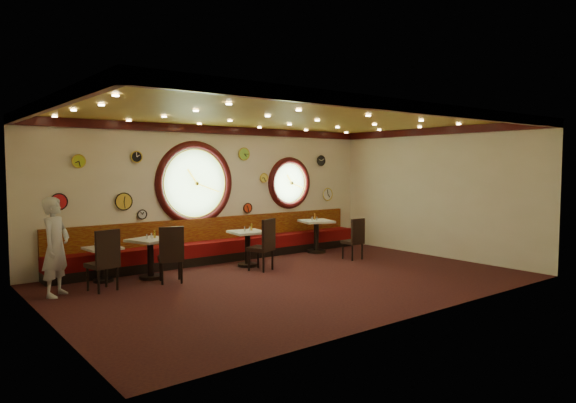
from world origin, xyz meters
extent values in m
cube|color=black|center=(0.00, 0.00, 0.00)|extent=(9.00, 6.00, 0.00)
cube|color=gold|center=(0.00, 0.00, 3.20)|extent=(9.00, 6.00, 0.02)
cube|color=beige|center=(0.00, 3.00, 1.60)|extent=(9.00, 0.02, 3.20)
cube|color=beige|center=(0.00, -3.00, 1.60)|extent=(9.00, 0.02, 3.20)
cube|color=beige|center=(-4.50, 0.00, 1.60)|extent=(0.02, 6.00, 3.20)
cube|color=beige|center=(4.50, 0.00, 1.60)|extent=(0.02, 6.00, 3.20)
cube|color=#330909|center=(0.00, 2.95, 3.11)|extent=(9.00, 0.10, 0.18)
cube|color=#330909|center=(0.00, -2.95, 3.11)|extent=(9.00, 0.10, 0.18)
cube|color=#330909|center=(-4.45, 0.00, 3.11)|extent=(0.10, 6.00, 0.18)
cube|color=#330909|center=(4.45, 0.00, 3.11)|extent=(0.10, 6.00, 0.18)
cube|color=black|center=(0.00, 2.72, 0.10)|extent=(8.00, 0.55, 0.20)
cube|color=#5B070A|center=(0.00, 2.72, 0.35)|extent=(8.00, 0.55, 0.30)
cube|color=#610F07|center=(0.00, 2.94, 0.75)|extent=(8.00, 0.10, 0.55)
cylinder|color=#90C777|center=(-0.60, 3.00, 1.85)|extent=(1.66, 0.02, 1.66)
torus|color=#330909|center=(-0.60, 2.98, 1.85)|extent=(1.98, 0.18, 1.98)
torus|color=gold|center=(-0.60, 2.95, 1.85)|extent=(1.61, 0.03, 1.61)
cylinder|color=#90C777|center=(2.20, 3.00, 1.80)|extent=(1.10, 0.02, 1.10)
torus|color=#330909|center=(2.20, 2.98, 1.80)|extent=(1.38, 0.18, 1.38)
torus|color=gold|center=(2.20, 2.95, 1.80)|extent=(1.09, 0.03, 1.09)
cylinder|color=yellow|center=(-2.30, 2.96, 1.50)|extent=(0.36, 0.03, 0.36)
cylinder|color=#B4D129|center=(-3.20, 2.96, 2.35)|extent=(0.26, 0.03, 0.26)
cylinder|color=red|center=(0.85, 2.96, 1.20)|extent=(0.24, 0.03, 0.24)
cylinder|color=black|center=(3.30, 2.96, 2.40)|extent=(0.28, 0.03, 0.28)
cylinder|color=silver|center=(-1.90, 2.96, 1.20)|extent=(0.20, 0.03, 0.20)
cylinder|color=black|center=(-2.00, 2.96, 2.45)|extent=(0.24, 0.03, 0.24)
cylinder|color=red|center=(-3.60, 2.96, 1.55)|extent=(0.32, 0.03, 0.32)
cylinder|color=#E1D74B|center=(1.35, 2.96, 1.95)|extent=(0.22, 0.03, 0.22)
cylinder|color=white|center=(3.55, 2.96, 1.45)|extent=(0.34, 0.03, 0.34)
cylinder|color=#8BD041|center=(0.75, 2.96, 2.55)|extent=(0.30, 0.03, 0.30)
cylinder|color=black|center=(-3.00, 2.23, 0.03)|extent=(0.39, 0.39, 0.05)
cylinder|color=black|center=(-3.00, 2.23, 0.34)|extent=(0.11, 0.11, 0.62)
cube|color=beige|center=(-3.00, 2.23, 0.66)|extent=(0.67, 0.67, 0.04)
cylinder|color=black|center=(-2.16, 1.93, 0.03)|extent=(0.46, 0.46, 0.06)
cylinder|color=black|center=(-2.16, 1.93, 0.40)|extent=(0.13, 0.13, 0.73)
cube|color=beige|center=(-2.16, 1.93, 0.78)|extent=(0.93, 0.93, 0.05)
cylinder|color=black|center=(0.08, 1.79, 0.03)|extent=(0.46, 0.46, 0.06)
cylinder|color=black|center=(0.08, 1.79, 0.39)|extent=(0.12, 0.12, 0.72)
cube|color=beige|center=(0.08, 1.79, 0.77)|extent=(0.80, 0.80, 0.05)
cylinder|color=black|center=(2.50, 2.23, 0.03)|extent=(0.48, 0.48, 0.07)
cylinder|color=black|center=(2.50, 2.23, 0.42)|extent=(0.13, 0.13, 0.77)
cube|color=beige|center=(2.50, 2.23, 0.82)|extent=(0.96, 0.96, 0.05)
cube|color=black|center=(-3.25, 1.51, 0.47)|extent=(0.56, 0.56, 0.08)
cube|color=black|center=(-3.20, 1.32, 0.82)|extent=(0.47, 0.16, 0.61)
cube|color=black|center=(-1.98, 1.38, 0.46)|extent=(0.59, 0.59, 0.08)
cube|color=black|center=(-2.04, 1.19, 0.81)|extent=(0.46, 0.21, 0.60)
cube|color=black|center=(0.05, 1.24, 0.47)|extent=(0.62, 0.62, 0.08)
cube|color=black|center=(0.13, 1.05, 0.82)|extent=(0.46, 0.24, 0.61)
cube|color=black|center=(2.56, 0.96, 0.42)|extent=(0.42, 0.42, 0.07)
cube|color=black|center=(2.56, 0.78, 0.73)|extent=(0.42, 0.06, 0.54)
cylinder|color=silver|center=(-3.12, 2.30, 0.74)|extent=(0.04, 0.04, 0.11)
cylinder|color=silver|center=(-2.21, 1.96, 0.85)|extent=(0.03, 0.03, 0.09)
cylinder|color=#BCBCC1|center=(0.00, 1.79, 0.85)|extent=(0.04, 0.04, 0.11)
cylinder|color=#BBBBC0|center=(2.40, 2.28, 0.90)|extent=(0.04, 0.04, 0.11)
cylinder|color=#BCBCC0|center=(-2.94, 2.15, 0.73)|extent=(0.03, 0.03, 0.09)
cylinder|color=silver|center=(-2.13, 1.93, 0.86)|extent=(0.04, 0.04, 0.11)
cylinder|color=silver|center=(0.12, 1.77, 0.85)|extent=(0.04, 0.04, 0.10)
cylinder|color=#BCBDC1|center=(2.49, 2.20, 0.89)|extent=(0.04, 0.04, 0.10)
cylinder|color=gold|center=(-2.93, 2.35, 0.77)|extent=(0.06, 0.06, 0.18)
cylinder|color=gold|center=(-2.04, 1.97, 0.88)|extent=(0.05, 0.05, 0.16)
cylinder|color=gold|center=(0.20, 1.83, 0.88)|extent=(0.05, 0.05, 0.17)
cylinder|color=orange|center=(2.57, 2.38, 0.93)|extent=(0.05, 0.05, 0.16)
imported|color=silver|center=(-4.00, 1.62, 0.86)|extent=(0.73, 0.74, 1.72)
camera|label=1|loc=(-6.22, -7.78, 2.26)|focal=32.00mm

